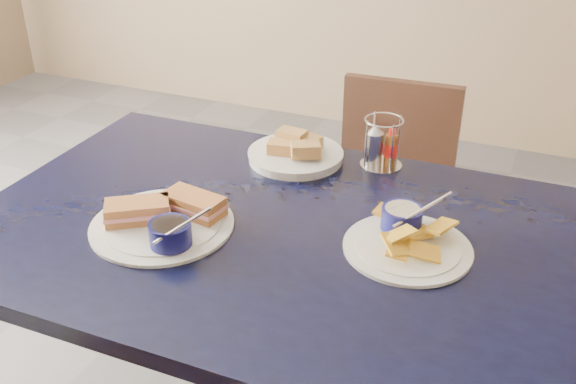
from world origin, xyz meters
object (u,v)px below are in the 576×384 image
at_px(plantain_plate, 406,236).
at_px(bread_basket, 296,153).
at_px(chair_far, 391,190).
at_px(condiment_caddy, 381,146).
at_px(dining_table, 269,246).
at_px(sandwich_plate, 165,219).

distance_m(plantain_plate, bread_basket, 0.46).
bearing_deg(chair_far, plantain_plate, -74.40).
bearing_deg(plantain_plate, condiment_caddy, 114.37).
xyz_separation_m(chair_far, condiment_caddy, (0.05, -0.38, 0.33)).
distance_m(bread_basket, condiment_caddy, 0.23).
distance_m(dining_table, bread_basket, 0.34).
relative_size(plantain_plate, bread_basket, 1.08).
height_order(plantain_plate, condiment_caddy, condiment_caddy).
bearing_deg(bread_basket, chair_far, 69.05).
distance_m(sandwich_plate, bread_basket, 0.45).
bearing_deg(sandwich_plate, dining_table, 25.66).
distance_m(sandwich_plate, plantain_plate, 0.53).
distance_m(chair_far, plantain_plate, 0.80).
relative_size(chair_far, plantain_plate, 3.03).
height_order(dining_table, chair_far, chair_far).
bearing_deg(plantain_plate, dining_table, -171.46).
xyz_separation_m(dining_table, chair_far, (0.10, 0.77, -0.22)).
distance_m(plantain_plate, condiment_caddy, 0.37).
height_order(sandwich_plate, condiment_caddy, condiment_caddy).
bearing_deg(bread_basket, condiment_caddy, 14.07).
xyz_separation_m(chair_far, plantain_plate, (0.20, -0.72, 0.30)).
relative_size(chair_far, condiment_caddy, 6.05).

